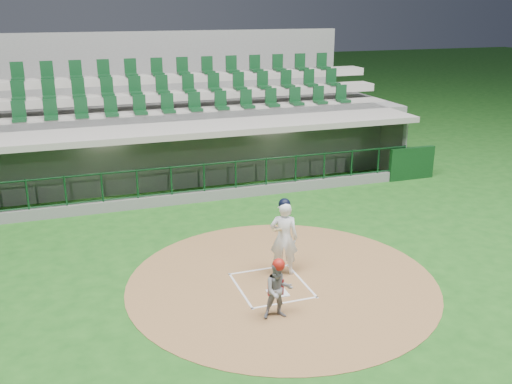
% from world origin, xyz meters
% --- Properties ---
extents(ground, '(120.00, 120.00, 0.00)m').
position_xyz_m(ground, '(0.00, 0.00, 0.00)').
color(ground, '#184C15').
rests_on(ground, ground).
extents(dirt_circle, '(7.20, 7.20, 0.01)m').
position_xyz_m(dirt_circle, '(0.30, -0.20, 0.01)').
color(dirt_circle, brown).
rests_on(dirt_circle, ground).
extents(home_plate, '(0.43, 0.43, 0.02)m').
position_xyz_m(home_plate, '(0.00, -0.70, 0.02)').
color(home_plate, silver).
rests_on(home_plate, dirt_circle).
extents(batter_box_chalk, '(1.55, 1.80, 0.01)m').
position_xyz_m(batter_box_chalk, '(0.00, -0.30, 0.02)').
color(batter_box_chalk, silver).
rests_on(batter_box_chalk, ground).
extents(dugout_structure, '(16.40, 3.70, 3.00)m').
position_xyz_m(dugout_structure, '(-0.02, 7.81, 0.96)').
color(dugout_structure, slate).
rests_on(dugout_structure, ground).
extents(seating_deck, '(17.00, 6.72, 5.15)m').
position_xyz_m(seating_deck, '(0.00, 10.91, 1.42)').
color(seating_deck, slate).
rests_on(seating_deck, ground).
extents(batter, '(0.93, 0.98, 1.89)m').
position_xyz_m(batter, '(0.50, 0.21, 0.95)').
color(batter, white).
rests_on(batter, dirt_circle).
extents(catcher, '(0.66, 0.54, 1.32)m').
position_xyz_m(catcher, '(-0.36, -1.64, 0.66)').
color(catcher, gray).
rests_on(catcher, dirt_circle).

